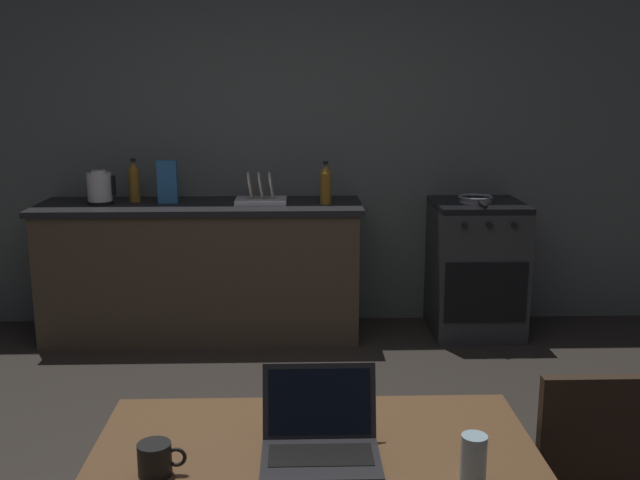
# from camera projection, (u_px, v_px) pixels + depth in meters

# --- Properties ---
(back_wall) EXTENTS (6.40, 0.10, 2.62)m
(back_wall) POSITION_uv_depth(u_px,v_px,m) (328.00, 140.00, 5.19)
(back_wall) COLOR #585F5D
(back_wall) RESTS_ON ground_plane
(kitchen_counter) EXTENTS (2.16, 0.64, 0.92)m
(kitchen_counter) POSITION_uv_depth(u_px,v_px,m) (202.00, 269.00, 5.00)
(kitchen_counter) COLOR #4C3D2D
(kitchen_counter) RESTS_ON ground_plane
(stove_oven) EXTENTS (0.60, 0.62, 0.92)m
(stove_oven) POSITION_uv_depth(u_px,v_px,m) (476.00, 268.00, 5.06)
(stove_oven) COLOR #2D2D30
(stove_oven) RESTS_ON ground_plane
(laptop) EXTENTS (0.32, 0.28, 0.22)m
(laptop) POSITION_uv_depth(u_px,v_px,m) (320.00, 441.00, 2.00)
(laptop) COLOR #232326
(laptop) RESTS_ON dining_table
(electric_kettle) EXTENTS (0.19, 0.17, 0.22)m
(electric_kettle) POSITION_uv_depth(u_px,v_px,m) (100.00, 188.00, 4.86)
(electric_kettle) COLOR black
(electric_kettle) RESTS_ON kitchen_counter
(bottle) EXTENTS (0.08, 0.08, 0.28)m
(bottle) POSITION_uv_depth(u_px,v_px,m) (326.00, 184.00, 4.85)
(bottle) COLOR #8C601E
(bottle) RESTS_ON kitchen_counter
(frying_pan) EXTENTS (0.23, 0.40, 0.05)m
(frying_pan) POSITION_uv_depth(u_px,v_px,m) (476.00, 199.00, 4.93)
(frying_pan) COLOR gray
(frying_pan) RESTS_ON stove_oven
(coffee_mug) EXTENTS (0.13, 0.09, 0.09)m
(coffee_mug) POSITION_uv_depth(u_px,v_px,m) (156.00, 459.00, 1.90)
(coffee_mug) COLOR black
(coffee_mug) RESTS_ON dining_table
(drinking_glass) EXTENTS (0.07, 0.07, 0.13)m
(drinking_glass) POSITION_uv_depth(u_px,v_px,m) (474.00, 459.00, 1.86)
(drinking_glass) COLOR #99B7C6
(drinking_glass) RESTS_ON dining_table
(cereal_box) EXTENTS (0.13, 0.05, 0.29)m
(cereal_box) POSITION_uv_depth(u_px,v_px,m) (167.00, 182.00, 4.89)
(cereal_box) COLOR #3372B2
(cereal_box) RESTS_ON kitchen_counter
(dish_rack) EXTENTS (0.34, 0.26, 0.21)m
(dish_rack) POSITION_uv_depth(u_px,v_px,m) (261.00, 196.00, 4.91)
(dish_rack) COLOR silver
(dish_rack) RESTS_ON kitchen_counter
(bottle_b) EXTENTS (0.08, 0.08, 0.29)m
(bottle_b) POSITION_uv_depth(u_px,v_px,m) (134.00, 181.00, 4.94)
(bottle_b) COLOR #8C601E
(bottle_b) RESTS_ON kitchen_counter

